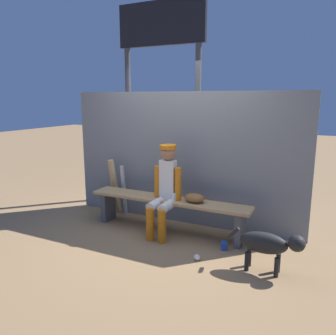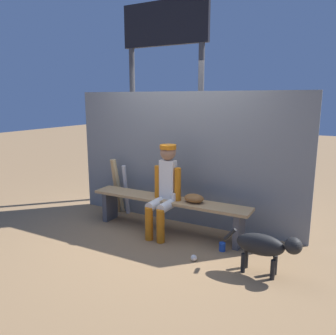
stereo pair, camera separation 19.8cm
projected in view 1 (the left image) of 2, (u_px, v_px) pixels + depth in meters
ground_plane at (168, 231)px, 4.88m from camera, size 30.00×30.00×0.00m
chainlink_fence at (181, 159)px, 5.08m from camera, size 3.71×0.03×2.00m
dugout_bench at (168, 206)px, 4.81m from camera, size 2.39×0.36×0.50m
player_seated at (165, 187)px, 4.64m from camera, size 0.41×0.55×1.27m
baseball_glove at (195, 198)px, 4.60m from camera, size 0.28×0.20×0.12m
bat_aluminum_silver at (124, 190)px, 5.49m from camera, size 0.08×0.18×0.84m
bat_wood_natural at (116, 186)px, 5.56m from camera, size 0.10×0.24×0.93m
bat_wood_tan at (113, 187)px, 5.56m from camera, size 0.07×0.20×0.92m
baseball at (197, 257)px, 4.01m from camera, size 0.07×0.07×0.07m
cup_on_ground at (224, 246)px, 4.28m from camera, size 0.08×0.08×0.11m
cup_on_bench at (174, 197)px, 4.67m from camera, size 0.08×0.08×0.11m
scoreboard at (164, 58)px, 5.76m from camera, size 1.89×0.27×3.75m
dog at (269, 244)px, 3.67m from camera, size 0.84×0.20×0.49m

